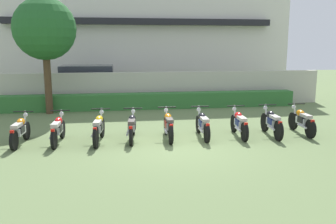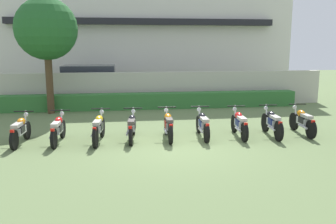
{
  "view_description": "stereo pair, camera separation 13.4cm",
  "coord_description": "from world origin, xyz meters",
  "views": [
    {
      "loc": [
        -1.71,
        -10.09,
        2.95
      ],
      "look_at": [
        0.0,
        1.14,
        0.82
      ],
      "focal_mm": 38.41,
      "sensor_mm": 36.0,
      "label": 1
    },
    {
      "loc": [
        -1.58,
        -10.11,
        2.95
      ],
      "look_at": [
        0.0,
        1.14,
        0.82
      ],
      "focal_mm": 38.41,
      "sensor_mm": 36.0,
      "label": 2
    }
  ],
  "objects": [
    {
      "name": "motorcycle_in_row_5",
      "position": [
        1.09,
        0.89,
        0.44
      ],
      "size": [
        0.6,
        1.89,
        0.95
      ],
      "rotation": [
        0.0,
        0.0,
        1.53
      ],
      "color": "black",
      "rests_on": "ground"
    },
    {
      "name": "building",
      "position": [
        0.0,
        14.36,
        4.03
      ],
      "size": [
        18.28,
        6.5,
        8.06
      ],
      "color": "silver",
      "rests_on": "ground"
    },
    {
      "name": "motorcycle_in_row_4",
      "position": [
        -0.03,
        0.87,
        0.45
      ],
      "size": [
        0.6,
        1.84,
        0.97
      ],
      "rotation": [
        0.0,
        0.0,
        1.54
      ],
      "color": "black",
      "rests_on": "ground"
    },
    {
      "name": "tree_near_inspector",
      "position": [
        -4.5,
        5.91,
        3.58
      ],
      "size": [
        2.61,
        2.61,
        4.92
      ],
      "color": "#4C3823",
      "rests_on": "ground"
    },
    {
      "name": "motorcycle_in_row_3",
      "position": [
        -1.17,
        0.92,
        0.44
      ],
      "size": [
        0.6,
        1.88,
        0.94
      ],
      "rotation": [
        0.0,
        0.0,
        1.46
      ],
      "color": "black",
      "rests_on": "ground"
    },
    {
      "name": "motorcycle_in_row_2",
      "position": [
        -2.19,
        0.81,
        0.46
      ],
      "size": [
        0.6,
        1.94,
        0.97
      ],
      "rotation": [
        0.0,
        0.0,
        1.46
      ],
      "color": "black",
      "rests_on": "ground"
    },
    {
      "name": "parked_car",
      "position": [
        -2.92,
        9.3,
        0.94
      ],
      "size": [
        4.55,
        2.17,
        1.89
      ],
      "rotation": [
        0.0,
        0.0,
        -0.03
      ],
      "color": "silver",
      "rests_on": "ground"
    },
    {
      "name": "motorcycle_in_row_8",
      "position": [
        4.5,
        0.87,
        0.45
      ],
      "size": [
        0.6,
        1.86,
        0.96
      ],
      "rotation": [
        0.0,
        0.0,
        1.52
      ],
      "color": "black",
      "rests_on": "ground"
    },
    {
      "name": "motorcycle_in_row_1",
      "position": [
        -3.41,
        0.86,
        0.44
      ],
      "size": [
        0.6,
        1.83,
        0.95
      ],
      "rotation": [
        0.0,
        0.0,
        1.52
      ],
      "color": "black",
      "rests_on": "ground"
    },
    {
      "name": "motorcycle_in_row_0",
      "position": [
        -4.51,
        0.88,
        0.44
      ],
      "size": [
        0.6,
        1.78,
        0.94
      ],
      "rotation": [
        0.0,
        0.0,
        1.51
      ],
      "color": "black",
      "rests_on": "ground"
    },
    {
      "name": "ground",
      "position": [
        0.0,
        0.0,
        0.0
      ],
      "size": [
        60.0,
        60.0,
        0.0
      ],
      "primitive_type": "plane",
      "color": "#607547"
    },
    {
      "name": "motorcycle_in_row_6",
      "position": [
        2.29,
        0.82,
        0.45
      ],
      "size": [
        0.6,
        1.85,
        0.96
      ],
      "rotation": [
        0.0,
        0.0,
        1.51
      ],
      "color": "black",
      "rests_on": "ground"
    },
    {
      "name": "compound_wall",
      "position": [
        0.0,
        7.22,
        0.83
      ],
      "size": [
        17.36,
        0.3,
        1.66
      ],
      "primitive_type": "cube",
      "color": "#BCB7A8",
      "rests_on": "ground"
    },
    {
      "name": "hedge_row",
      "position": [
        0.0,
        6.52,
        0.36
      ],
      "size": [
        13.89,
        0.7,
        0.73
      ],
      "primitive_type": "cube",
      "color": "#337033",
      "rests_on": "ground"
    },
    {
      "name": "motorcycle_in_row_7",
      "position": [
        3.37,
        0.75,
        0.46
      ],
      "size": [
        0.6,
        1.89,
        0.98
      ],
      "rotation": [
        0.0,
        0.0,
        1.5
      ],
      "color": "black",
      "rests_on": "ground"
    }
  ]
}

